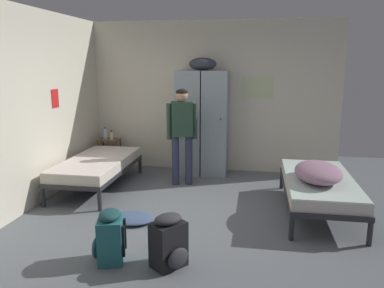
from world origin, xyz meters
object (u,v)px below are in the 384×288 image
object	(u,v)px
bed_left_rear	(97,165)
lotion_bottle	(112,135)
bed_right	(319,185)
person_traveler	(182,128)
backpack_black	(169,242)
bedding_heap	(318,172)
water_bottle	(105,133)
shelf_unit	(110,151)
backpack_teal	(110,237)
locker_bank	(202,121)
clothes_pile_denim	(131,218)

from	to	relation	value
bed_left_rear	lotion_bottle	size ratio (longest dim) A/B	10.81
bed_right	person_traveler	size ratio (longest dim) A/B	1.21
person_traveler	backpack_black	world-z (taller)	person_traveler
bedding_heap	water_bottle	size ratio (longest dim) A/B	3.92
water_bottle	bed_left_rear	bearing A→B (deg)	-74.25
shelf_unit	bed_left_rear	world-z (taller)	shelf_unit
bed_left_rear	lotion_bottle	bearing A→B (deg)	99.21
bedding_heap	backpack_teal	distance (m)	2.74
locker_bank	bed_left_rear	bearing A→B (deg)	-143.94
locker_bank	bedding_heap	bearing A→B (deg)	-44.59
shelf_unit	lotion_bottle	distance (m)	0.31
person_traveler	lotion_bottle	xyz separation A→B (m)	(-1.48, 0.69, -0.30)
locker_bank	bed_left_rear	world-z (taller)	locker_bank
bedding_heap	bed_right	bearing A→B (deg)	73.47
bed_right	bed_left_rear	bearing A→B (deg)	172.27
shelf_unit	backpack_teal	xyz separation A→B (m)	(1.31, -3.31, -0.09)
bed_right	water_bottle	bearing A→B (deg)	156.13
locker_bank	bed_right	world-z (taller)	locker_bank
water_bottle	backpack_black	xyz separation A→B (m)	(2.01, -3.34, -0.41)
locker_bank	lotion_bottle	world-z (taller)	locker_bank
bed_right	person_traveler	distance (m)	2.29
water_bottle	bedding_heap	bearing A→B (deg)	-26.22
backpack_teal	locker_bank	bearing A→B (deg)	81.77
bedding_heap	person_traveler	size ratio (longest dim) A/B	0.57
backpack_black	clothes_pile_denim	xyz separation A→B (m)	(-0.72, 0.98, -0.21)
bedding_heap	lotion_bottle	xyz separation A→B (m)	(-3.47, 1.72, 0.04)
water_bottle	backpack_teal	world-z (taller)	water_bottle
person_traveler	water_bottle	world-z (taller)	person_traveler
shelf_unit	bedding_heap	bearing A→B (deg)	-26.47
locker_bank	person_traveler	bearing A→B (deg)	-108.27
bedding_heap	person_traveler	distance (m)	2.27
bed_left_rear	lotion_bottle	xyz separation A→B (m)	(-0.18, 1.11, 0.27)
lotion_bottle	backpack_black	xyz separation A→B (m)	(1.86, -3.28, -0.39)
locker_bank	shelf_unit	bearing A→B (deg)	178.98
bedding_heap	shelf_unit	bearing A→B (deg)	153.53
backpack_teal	water_bottle	bearing A→B (deg)	112.67
shelf_unit	bed_right	bearing A→B (deg)	-24.07
locker_bank	water_bottle	world-z (taller)	locker_bank
bed_left_rear	clothes_pile_denim	bearing A→B (deg)	-51.12
locker_bank	bedding_heap	xyz separation A→B (m)	(1.76, -1.73, -0.36)
bedding_heap	clothes_pile_denim	xyz separation A→B (m)	(-2.34, -0.57, -0.56)
locker_bank	person_traveler	size ratio (longest dim) A/B	1.31
water_bottle	bed_right	bearing A→B (deg)	-23.87
shelf_unit	lotion_bottle	size ratio (longest dim) A/B	3.24
person_traveler	backpack_teal	xyz separation A→B (m)	(-0.24, -2.58, -0.69)
backpack_teal	clothes_pile_denim	distance (m)	1.01
backpack_black	clothes_pile_denim	size ratio (longest dim) A/B	0.93
bed_left_rear	water_bottle	world-z (taller)	water_bottle
clothes_pile_denim	bedding_heap	bearing A→B (deg)	13.71
person_traveler	backpack_teal	bearing A→B (deg)	-95.38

